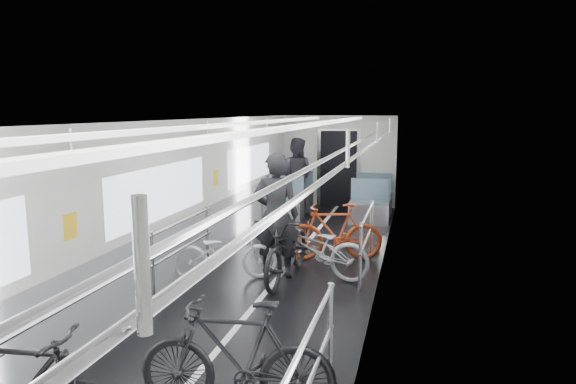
{
  "coord_description": "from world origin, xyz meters",
  "views": [
    {
      "loc": [
        1.98,
        -6.49,
        2.54
      ],
      "look_at": [
        0.0,
        1.44,
        1.23
      ],
      "focal_mm": 32.0,
      "sensor_mm": 36.0,
      "label": 1
    }
  ],
  "objects_px": {
    "bike_right_far": "(334,232)",
    "person_seated": "(296,175)",
    "bike_left_far": "(225,252)",
    "person_standing": "(276,215)",
    "bike_aisle": "(288,247)",
    "bike_right_mid": "(312,248)",
    "bike_right_near": "(237,357)"
  },
  "relations": [
    {
      "from": "bike_left_far",
      "to": "person_standing",
      "type": "bearing_deg",
      "value": -85.75
    },
    {
      "from": "bike_left_far",
      "to": "bike_right_far",
      "type": "relative_size",
      "value": 0.96
    },
    {
      "from": "bike_right_far",
      "to": "bike_aisle",
      "type": "height_order",
      "value": "bike_aisle"
    },
    {
      "from": "bike_right_far",
      "to": "bike_aisle",
      "type": "bearing_deg",
      "value": -38.34
    },
    {
      "from": "bike_right_near",
      "to": "bike_aisle",
      "type": "distance_m",
      "value": 3.5
    },
    {
      "from": "bike_right_far",
      "to": "person_seated",
      "type": "xyz_separation_m",
      "value": [
        -1.59,
        3.96,
        0.44
      ]
    },
    {
      "from": "bike_aisle",
      "to": "bike_right_near",
      "type": "bearing_deg",
      "value": -79.6
    },
    {
      "from": "bike_left_far",
      "to": "person_seated",
      "type": "distance_m",
      "value": 5.37
    },
    {
      "from": "bike_right_mid",
      "to": "bike_right_far",
      "type": "distance_m",
      "value": 1.02
    },
    {
      "from": "bike_left_far",
      "to": "person_seated",
      "type": "height_order",
      "value": "person_seated"
    },
    {
      "from": "bike_aisle",
      "to": "person_standing",
      "type": "relative_size",
      "value": 0.99
    },
    {
      "from": "bike_left_far",
      "to": "person_seated",
      "type": "bearing_deg",
      "value": -17.08
    },
    {
      "from": "bike_left_far",
      "to": "bike_aisle",
      "type": "relative_size",
      "value": 0.82
    },
    {
      "from": "bike_left_far",
      "to": "bike_right_mid",
      "type": "bearing_deg",
      "value": -91.96
    },
    {
      "from": "bike_left_far",
      "to": "bike_right_near",
      "type": "relative_size",
      "value": 0.94
    },
    {
      "from": "bike_right_far",
      "to": "person_standing",
      "type": "relative_size",
      "value": 0.85
    },
    {
      "from": "bike_right_near",
      "to": "bike_right_mid",
      "type": "distance_m",
      "value": 3.65
    },
    {
      "from": "bike_left_far",
      "to": "bike_right_far",
      "type": "height_order",
      "value": "bike_right_far"
    },
    {
      "from": "bike_left_far",
      "to": "person_seated",
      "type": "xyz_separation_m",
      "value": [
        -0.14,
        5.34,
        0.52
      ]
    },
    {
      "from": "bike_right_near",
      "to": "person_seated",
      "type": "relative_size",
      "value": 0.9
    },
    {
      "from": "bike_left_far",
      "to": "person_standing",
      "type": "relative_size",
      "value": 0.82
    },
    {
      "from": "bike_left_far",
      "to": "bike_aisle",
      "type": "xyz_separation_m",
      "value": [
        0.93,
        0.2,
        0.09
      ]
    },
    {
      "from": "bike_left_far",
      "to": "bike_right_mid",
      "type": "height_order",
      "value": "bike_right_mid"
    },
    {
      "from": "bike_right_mid",
      "to": "bike_left_far",
      "type": "bearing_deg",
      "value": -64.93
    },
    {
      "from": "bike_left_far",
      "to": "person_standing",
      "type": "distance_m",
      "value": 0.95
    },
    {
      "from": "person_standing",
      "to": "bike_right_near",
      "type": "bearing_deg",
      "value": 87.16
    },
    {
      "from": "bike_left_far",
      "to": "person_standing",
      "type": "xyz_separation_m",
      "value": [
        0.72,
        0.3,
        0.55
      ]
    },
    {
      "from": "bike_aisle",
      "to": "person_standing",
      "type": "height_order",
      "value": "person_standing"
    },
    {
      "from": "bike_right_mid",
      "to": "bike_right_far",
      "type": "relative_size",
      "value": 1.09
    },
    {
      "from": "person_standing",
      "to": "bike_right_far",
      "type": "bearing_deg",
      "value": -137.14
    },
    {
      "from": "bike_aisle",
      "to": "person_standing",
      "type": "distance_m",
      "value": 0.52
    },
    {
      "from": "bike_right_near",
      "to": "bike_right_far",
      "type": "bearing_deg",
      "value": 172.57
    }
  ]
}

